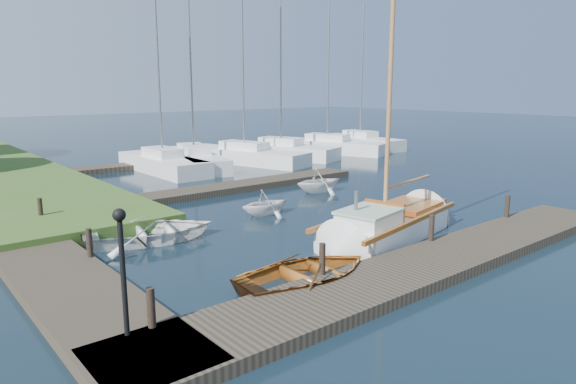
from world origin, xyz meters
TOP-DOWN VIEW (x-y plane):
  - ground at (0.00, 0.00)m, footprint 160.00×160.00m
  - near_dock at (0.00, -6.00)m, footprint 18.00×2.20m
  - left_dock at (-8.00, 2.00)m, footprint 2.20×18.00m
  - far_dock at (2.00, 6.50)m, footprint 14.00×1.60m
  - pontoon at (10.00, 16.00)m, footprint 30.00×1.60m
  - mooring_post_0 at (-7.50, -5.00)m, footprint 0.16×0.16m
  - mooring_post_1 at (-3.00, -5.00)m, footprint 0.16×0.16m
  - mooring_post_2 at (1.50, -5.00)m, footprint 0.16×0.16m
  - mooring_post_3 at (6.00, -5.00)m, footprint 0.16×0.16m
  - mooring_post_4 at (-7.00, 0.00)m, footprint 0.16×0.16m
  - mooring_post_5 at (-7.00, 5.00)m, footprint 0.16×0.16m
  - lamp_post at (-8.00, -5.00)m, footprint 0.24×0.24m
  - sailboat at (1.60, -3.33)m, footprint 7.40×3.35m
  - dinghy at (-3.21, -4.70)m, footprint 3.98×2.97m
  - tender_a at (-4.70, 1.27)m, footprint 4.70×3.86m
  - tender_b at (0.27, 1.71)m, footprint 2.13×1.86m
  - tender_d at (4.81, 3.57)m, footprint 2.63×2.35m
  - marina_boat_1 at (1.75, 13.61)m, footprint 2.23×7.74m
  - marina_boat_2 at (4.01, 14.00)m, footprint 4.21×8.68m
  - marina_boat_3 at (7.43, 13.55)m, footprint 4.62×9.28m
  - marina_boat_4 at (10.90, 14.10)m, footprint 4.70×8.61m
  - marina_boat_5 at (15.37, 14.12)m, footprint 5.06×9.24m
  - marina_boat_6 at (19.39, 14.51)m, footprint 2.31×7.74m

SIDE VIEW (x-z plane):
  - ground at x=0.00m, z-range 0.00..0.00m
  - near_dock at x=0.00m, z-range 0.00..0.30m
  - left_dock at x=-8.00m, z-range 0.00..0.30m
  - far_dock at x=2.00m, z-range 0.00..0.30m
  - pontoon at x=10.00m, z-range 0.00..0.30m
  - sailboat at x=1.60m, z-range -4.57..5.26m
  - dinghy at x=-3.21m, z-range 0.00..0.79m
  - tender_a at x=-4.70m, z-range 0.00..0.85m
  - tender_b at x=0.27m, z-range 0.00..1.08m
  - marina_boat_1 at x=1.75m, z-range -4.19..5.31m
  - marina_boat_5 at x=15.37m, z-range -5.22..6.36m
  - marina_boat_2 at x=4.01m, z-range -5.10..6.24m
  - marina_boat_6 at x=19.39m, z-range -4.97..6.12m
  - marina_boat_4 at x=10.90m, z-range -5.36..6.51m
  - marina_boat_3 at x=7.43m, z-range -5.82..6.98m
  - tender_d at x=4.81m, z-range 0.00..1.25m
  - mooring_post_0 at x=-7.50m, z-range 0.30..1.10m
  - mooring_post_1 at x=-3.00m, z-range 0.30..1.10m
  - mooring_post_2 at x=1.50m, z-range 0.30..1.10m
  - mooring_post_3 at x=6.00m, z-range 0.30..1.10m
  - mooring_post_4 at x=-7.00m, z-range 0.30..1.10m
  - mooring_post_5 at x=-7.00m, z-range 0.30..1.10m
  - lamp_post at x=-8.00m, z-range 0.65..3.09m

